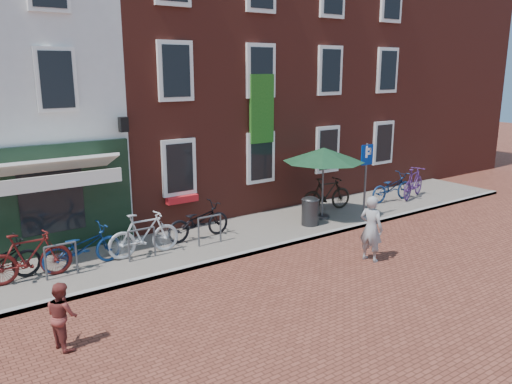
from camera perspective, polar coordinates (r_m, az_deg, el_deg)
ground at (r=13.15m, az=-4.42°, el=-8.09°), size 80.00×80.00×0.00m
sidewalk at (r=14.82m, az=-4.09°, el=-5.32°), size 24.00×3.00×0.10m
building_brick_mid at (r=19.35m, az=-10.45°, el=13.86°), size 6.00×8.00×10.00m
building_brick_right at (r=22.55m, az=3.92°, el=14.00°), size 6.00×8.00×10.00m
filler_right at (r=27.12m, az=14.89°, el=12.47°), size 7.00×8.00×9.00m
litter_bin at (r=15.91m, az=6.10°, el=-1.94°), size 0.53×0.53×0.98m
parking_sign at (r=16.65m, az=12.27°, el=2.69°), size 0.50×0.08×2.47m
parasol at (r=16.35m, az=7.62°, el=4.47°), size 2.62×2.62×2.43m
woman at (r=13.42m, az=12.80°, el=-4.02°), size 0.55×0.71×1.73m
boy at (r=9.88m, az=-20.94°, el=-12.79°), size 0.59×0.69×1.24m
bicycle_1 at (r=12.83m, az=-24.17°, el=-6.63°), size 1.94×0.61×1.16m
bicycle_2 at (r=13.19m, az=-18.92°, el=-5.88°), size 2.04×0.87×1.04m
bicycle_3 at (r=13.57m, az=-12.48°, el=-4.64°), size 1.95×0.63×1.16m
bicycle_4 at (r=14.64m, az=-6.49°, el=-3.27°), size 2.01×0.78×1.04m
bicycle_5 at (r=17.59m, az=7.93°, el=-0.23°), size 1.99×0.86×1.16m
bicycle_6 at (r=19.33m, az=15.00°, el=0.53°), size 2.01×0.76×1.04m
bicycle_7 at (r=20.04m, az=17.26°, el=1.00°), size 2.00×1.13×1.16m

